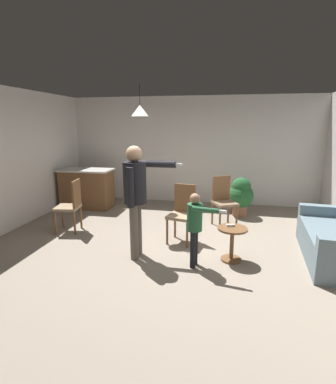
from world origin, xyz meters
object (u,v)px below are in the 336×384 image
person_child (195,222)px  kitchen_counter (87,188)px  dining_chair_centre_back (223,199)px  person_adult (136,190)px  spare_remote_on_table (230,225)px  dining_chair_by_counter (183,211)px  dining_chair_near_wall (71,204)px  potted_plant_corner (241,195)px  side_table_by_couch (232,240)px

person_child → kitchen_counter: bearing=-121.3°
person_child → dining_chair_centre_back: bearing=179.1°
person_adult → spare_remote_on_table: (1.40, 0.20, -0.53)m
spare_remote_on_table → person_child: bearing=-145.3°
dining_chair_by_counter → dining_chair_near_wall: bearing=10.6°
dining_chair_near_wall → potted_plant_corner: 3.59m
dining_chair_near_wall → dining_chair_centre_back: size_ratio=1.00×
dining_chair_centre_back → potted_plant_corner: bearing=-144.1°
person_child → potted_plant_corner: person_child is taller
person_adult → potted_plant_corner: 3.02m
person_child → spare_remote_on_table: person_child is taller
dining_chair_centre_back → potted_plant_corner: (0.37, 0.72, -0.07)m
person_adult → spare_remote_on_table: bearing=98.6°
person_adult → spare_remote_on_table: 1.51m
dining_chair_by_counter → potted_plant_corner: size_ratio=1.15×
potted_plant_corner → kitchen_counter: bearing=-179.6°
dining_chair_centre_back → potted_plant_corner: size_ratio=1.15×
person_adult → dining_chair_near_wall: bearing=-117.3°
person_adult → dining_chair_centre_back: size_ratio=1.71×
kitchen_counter → person_adult: size_ratio=0.74×
kitchen_counter → dining_chair_by_counter: 3.11m
person_adult → person_child: 1.00m
dining_chair_near_wall → potted_plant_corner: size_ratio=1.15×
side_table_by_couch → person_adult: (-1.43, -0.15, 0.74)m
dining_chair_near_wall → person_adult: bearing=-127.1°
dining_chair_centre_back → spare_remote_on_table: bearing=67.9°
person_adult → spare_remote_on_table: person_adult is taller
kitchen_counter → spare_remote_on_table: bearing=-33.2°
kitchen_counter → potted_plant_corner: size_ratio=1.45×
person_child → dining_chair_near_wall: (-2.45, 0.96, -0.13)m
dining_chair_centre_back → person_adult: bearing=27.2°
spare_remote_on_table → dining_chair_near_wall: bearing=168.1°
kitchen_counter → dining_chair_centre_back: (3.30, -0.69, 0.07)m
side_table_by_couch → person_adult: bearing=-174.1°
kitchen_counter → spare_remote_on_table: 4.10m
kitchen_counter → side_table_by_couch: 4.15m
person_adult → potted_plant_corner: person_adult is taller
person_adult → dining_chair_near_wall: size_ratio=1.71×
kitchen_counter → dining_chair_near_wall: bearing=-73.3°
kitchen_counter → dining_chair_near_wall: size_ratio=1.26×
dining_chair_near_wall → kitchen_counter: bearing=7.5°
dining_chair_near_wall → side_table_by_couch: bearing=-111.8°
kitchen_counter → person_adult: person_adult is taller
side_table_by_couch → dining_chair_by_counter: dining_chair_by_counter is taller
dining_chair_by_counter → person_child: bearing=121.1°
person_child → dining_chair_near_wall: size_ratio=1.08×
kitchen_counter → potted_plant_corner: 3.67m
person_child → dining_chair_by_counter: (-0.31, 0.91, -0.13)m
dining_chair_by_counter → potted_plant_corner: 2.00m
potted_plant_corner → spare_remote_on_table: 2.28m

